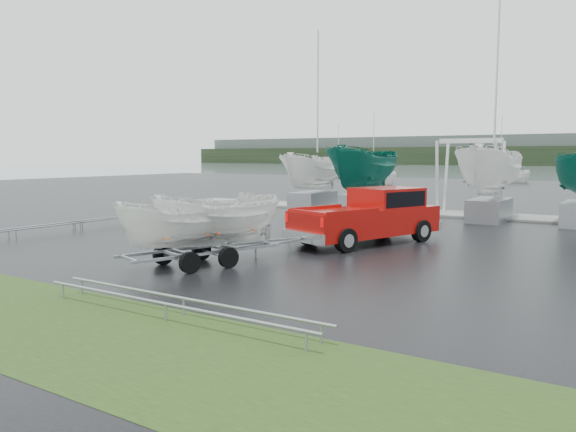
# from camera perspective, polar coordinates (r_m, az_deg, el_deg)

# --- Properties ---
(ground_plane) EXTENTS (120.00, 120.00, 0.00)m
(ground_plane) POSITION_cam_1_polar(r_m,az_deg,el_deg) (21.30, -1.35, -2.54)
(ground_plane) COLOR black
(ground_plane) RESTS_ON ground
(lake) EXTENTS (300.00, 300.00, 0.00)m
(lake) POSITION_cam_1_polar(r_m,az_deg,el_deg) (118.09, 26.96, 3.94)
(lake) COLOR slate
(lake) RESTS_ON ground
(dock) EXTENTS (30.00, 3.00, 0.12)m
(dock) POSITION_cam_1_polar(r_m,az_deg,el_deg) (32.81, 11.44, 0.50)
(dock) COLOR gray
(dock) RESTS_ON ground
(pickup_truck) EXTENTS (3.99, 6.41, 2.02)m
(pickup_truck) POSITION_cam_1_polar(r_m,az_deg,el_deg) (21.01, 8.59, 0.17)
(pickup_truck) COLOR #980B08
(pickup_truck) RESTS_ON ground
(trailer_hitched) EXTENTS (2.33, 3.79, 4.81)m
(trailer_hitched) POSITION_cam_1_polar(r_m,az_deg,el_deg) (16.81, -7.01, 4.04)
(trailer_hitched) COLOR gray
(trailer_hitched) RESTS_ON ground
(trailer_parked) EXTENTS (2.25, 3.79, 4.48)m
(trailer_parked) POSITION_cam_1_polar(r_m,az_deg,el_deg) (16.19, -10.86, 3.28)
(trailer_parked) COLOR gray
(trailer_parked) RESTS_ON ground
(boat_hoist) EXTENTS (3.30, 2.18, 4.12)m
(boat_hoist) POSITION_cam_1_polar(r_m,az_deg,el_deg) (31.49, 17.99, 4.86)
(boat_hoist) COLOR silver
(boat_hoist) RESTS_ON ground
(keelboat_0) EXTENTS (2.24, 3.20, 10.40)m
(keelboat_0) POSITION_cam_1_polar(r_m,az_deg,el_deg) (32.88, 2.58, 6.70)
(keelboat_0) COLOR gray
(keelboat_0) RESTS_ON ground
(keelboat_1) EXTENTS (2.60, 3.20, 8.01)m
(keelboat_1) POSITION_cam_1_polar(r_m,az_deg,el_deg) (31.60, 7.80, 7.76)
(keelboat_1) COLOR gray
(keelboat_1) RESTS_ON ground
(keelboat_2) EXTENTS (2.58, 3.20, 10.76)m
(keelboat_2) POSITION_cam_1_polar(r_m,az_deg,el_deg) (29.19, 20.02, 7.55)
(keelboat_2) COLOR gray
(keelboat_2) RESTS_ON ground
(mast_rack_0) EXTENTS (0.56, 6.50, 0.06)m
(mast_rack_0) POSITION_cam_1_polar(r_m,az_deg,el_deg) (27.93, -15.67, 0.03)
(mast_rack_0) COLOR gray
(mast_rack_0) RESTS_ON ground
(mast_rack_1) EXTENTS (0.56, 6.50, 0.06)m
(mast_rack_1) POSITION_cam_1_polar(r_m,az_deg,el_deg) (24.39, -26.23, -1.24)
(mast_rack_1) COLOR gray
(mast_rack_1) RESTS_ON ground
(mast_rack_2) EXTENTS (7.00, 0.56, 0.06)m
(mast_rack_2) POSITION_cam_1_polar(r_m,az_deg,el_deg) (11.49, -11.45, -8.47)
(mast_rack_2) COLOR gray
(mast_rack_2) RESTS_ON ground
(moored_boat_0) EXTENTS (3.53, 3.50, 11.46)m
(moored_boat_0) POSITION_cam_1_polar(r_m,az_deg,el_deg) (64.83, 8.63, 3.26)
(moored_boat_0) COLOR silver
(moored_boat_0) RESTS_ON ground
(moored_boat_1) EXTENTS (3.76, 3.74, 11.59)m
(moored_boat_1) POSITION_cam_1_polar(r_m,az_deg,el_deg) (72.00, 20.70, 3.22)
(moored_boat_1) COLOR silver
(moored_boat_1) RESTS_ON ground
(moored_boat_4) EXTENTS (3.67, 3.69, 11.47)m
(moored_boat_4) POSITION_cam_1_polar(r_m,az_deg,el_deg) (83.45, 5.11, 3.95)
(moored_boat_4) COLOR silver
(moored_boat_4) RESTS_ON ground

